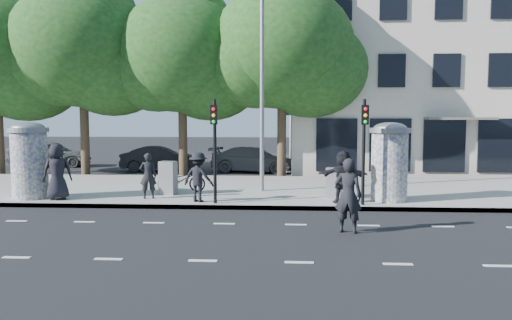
# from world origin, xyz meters

# --- Properties ---
(ground) EXTENTS (120.00, 120.00, 0.00)m
(ground) POSITION_xyz_m (0.00, 0.00, 0.00)
(ground) COLOR black
(ground) RESTS_ON ground
(sidewalk) EXTENTS (40.00, 8.00, 0.15)m
(sidewalk) POSITION_xyz_m (0.00, 7.50, 0.07)
(sidewalk) COLOR gray
(sidewalk) RESTS_ON ground
(curb) EXTENTS (40.00, 0.10, 0.16)m
(curb) POSITION_xyz_m (0.00, 3.55, 0.07)
(curb) COLOR slate
(curb) RESTS_ON ground
(lane_dash_near) EXTENTS (32.00, 0.12, 0.01)m
(lane_dash_near) POSITION_xyz_m (0.00, -2.20, 0.00)
(lane_dash_near) COLOR silver
(lane_dash_near) RESTS_ON ground
(lane_dash_far) EXTENTS (32.00, 0.12, 0.01)m
(lane_dash_far) POSITION_xyz_m (0.00, 1.40, 0.00)
(lane_dash_far) COLOR silver
(lane_dash_far) RESTS_ON ground
(ad_column_left) EXTENTS (1.36, 1.36, 2.65)m
(ad_column_left) POSITION_xyz_m (-7.20, 4.50, 1.54)
(ad_column_left) COLOR beige
(ad_column_left) RESTS_ON sidewalk
(ad_column_right) EXTENTS (1.36, 1.36, 2.65)m
(ad_column_right) POSITION_xyz_m (5.20, 4.70, 1.54)
(ad_column_right) COLOR beige
(ad_column_right) RESTS_ON sidewalk
(traffic_pole_near) EXTENTS (0.22, 0.31, 3.40)m
(traffic_pole_near) POSITION_xyz_m (-0.60, 3.79, 2.23)
(traffic_pole_near) COLOR black
(traffic_pole_near) RESTS_ON sidewalk
(traffic_pole_far) EXTENTS (0.22, 0.31, 3.40)m
(traffic_pole_far) POSITION_xyz_m (4.20, 3.79, 2.23)
(traffic_pole_far) COLOR black
(traffic_pole_far) RESTS_ON sidewalk
(street_lamp) EXTENTS (0.25, 0.93, 8.00)m
(street_lamp) POSITION_xyz_m (0.80, 6.63, 4.79)
(street_lamp) COLOR slate
(street_lamp) RESTS_ON sidewalk
(tree_mid_left) EXTENTS (7.20, 7.20, 9.57)m
(tree_mid_left) POSITION_xyz_m (-8.50, 12.50, 6.50)
(tree_mid_left) COLOR #38281C
(tree_mid_left) RESTS_ON ground
(tree_near_left) EXTENTS (6.80, 6.80, 8.97)m
(tree_near_left) POSITION_xyz_m (-3.50, 12.70, 6.06)
(tree_near_left) COLOR #38281C
(tree_near_left) RESTS_ON ground
(tree_center) EXTENTS (7.00, 7.00, 9.30)m
(tree_center) POSITION_xyz_m (1.50, 12.30, 6.31)
(tree_center) COLOR #38281C
(tree_center) RESTS_ON ground
(building) EXTENTS (20.30, 15.85, 12.00)m
(building) POSITION_xyz_m (12.00, 19.99, 5.99)
(building) COLOR #BEB39F
(building) RESTS_ON ground
(ped_a) EXTENTS (1.11, 0.93, 1.93)m
(ped_a) POSITION_xyz_m (-6.10, 4.25, 1.12)
(ped_a) COLOR black
(ped_a) RESTS_ON sidewalk
(ped_b) EXTENTS (0.65, 0.50, 1.59)m
(ped_b) POSITION_xyz_m (-3.06, 4.66, 0.95)
(ped_b) COLOR black
(ped_b) RESTS_ON sidewalk
(ped_d) EXTENTS (1.21, 0.92, 1.66)m
(ped_d) POSITION_xyz_m (-1.20, 4.11, 0.98)
(ped_d) COLOR black
(ped_d) RESTS_ON sidewalk
(ped_f) EXTENTS (1.65, 0.64, 1.75)m
(ped_f) POSITION_xyz_m (3.60, 4.16, 1.03)
(ped_f) COLOR black
(ped_f) RESTS_ON sidewalk
(man_road) EXTENTS (0.81, 0.64, 1.94)m
(man_road) POSITION_xyz_m (3.32, 0.55, 0.97)
(man_road) COLOR black
(man_road) RESTS_ON ground
(bicycle) EXTENTS (0.67, 1.83, 0.95)m
(bicycle) POSITION_xyz_m (-2.23, 6.25, 0.63)
(bicycle) COLOR black
(bicycle) RESTS_ON sidewalk
(cabinet_left) EXTENTS (0.66, 0.55, 1.22)m
(cabinet_left) POSITION_xyz_m (-2.58, 5.59, 0.76)
(cabinet_left) COLOR gray
(cabinet_left) RESTS_ON sidewalk
(cabinet_right) EXTENTS (0.59, 0.49, 1.08)m
(cabinet_right) POSITION_xyz_m (3.39, 5.08, 0.69)
(cabinet_right) COLOR gray
(cabinet_right) RESTS_ON sidewalk
(car_left) EXTENTS (2.67, 4.93, 1.59)m
(car_left) POSITION_xyz_m (-12.34, 16.59, 0.80)
(car_left) COLOR #505457
(car_left) RESTS_ON ground
(car_mid) EXTENTS (1.74, 4.22, 1.36)m
(car_mid) POSITION_xyz_m (-5.21, 14.61, 0.68)
(car_mid) COLOR black
(car_mid) RESTS_ON ground
(car_right) EXTENTS (2.80, 4.94, 1.35)m
(car_right) POSITION_xyz_m (-0.03, 14.53, 0.67)
(car_right) COLOR slate
(car_right) RESTS_ON ground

